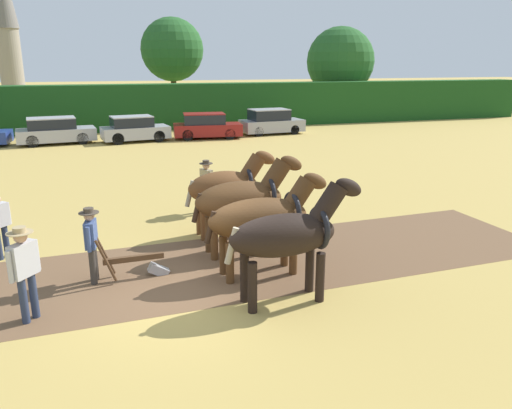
# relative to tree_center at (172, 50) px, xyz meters

# --- Properties ---
(ground_plane) EXTENTS (240.00, 240.00, 0.00)m
(ground_plane) POSITION_rel_tree_center_xyz_m (-4.42, -31.67, -5.45)
(ground_plane) COLOR tan
(plowed_furrow_strip) EXTENTS (21.68, 4.63, 0.01)m
(plowed_furrow_strip) POSITION_rel_tree_center_xyz_m (-6.03, -30.54, -5.44)
(plowed_furrow_strip) COLOR brown
(plowed_furrow_strip) RESTS_ON ground
(hedgerow) EXTENTS (64.57, 1.90, 3.08)m
(hedgerow) POSITION_rel_tree_center_xyz_m (-4.42, -5.33, -3.90)
(hedgerow) COLOR #194719
(hedgerow) RESTS_ON ground
(tree_center) EXTENTS (4.88, 4.88, 7.91)m
(tree_center) POSITION_rel_tree_center_xyz_m (0.00, 0.00, 0.00)
(tree_center) COLOR #4C3823
(tree_center) RESTS_ON ground
(tree_center_right) EXTENTS (5.58, 5.58, 7.37)m
(tree_center_right) POSITION_rel_tree_center_xyz_m (13.60, -1.94, -0.87)
(tree_center_right) COLOR #423323
(tree_center_right) RESTS_ON ground
(church_spire) EXTENTS (2.78, 2.78, 18.03)m
(church_spire) POSITION_rel_tree_center_xyz_m (-14.99, 23.58, 3.99)
(church_spire) COLOR gray
(church_spire) RESTS_ON ground
(draft_horse_lead_left) EXTENTS (2.87, 0.94, 2.47)m
(draft_horse_lead_left) POSITION_rel_tree_center_xyz_m (-2.60, -32.51, -4.07)
(draft_horse_lead_left) COLOR black
(draft_horse_lead_left) RESTS_ON ground
(draft_horse_lead_right) EXTENTS (2.88, 1.00, 2.29)m
(draft_horse_lead_right) POSITION_rel_tree_center_xyz_m (-2.66, -31.12, -4.15)
(draft_horse_lead_right) COLOR #513319
(draft_horse_lead_right) RESTS_ON ground
(draft_horse_trail_left) EXTENTS (2.88, 1.05, 2.43)m
(draft_horse_trail_left) POSITION_rel_tree_center_xyz_m (-2.70, -29.72, -4.10)
(draft_horse_trail_left) COLOR #513319
(draft_horse_trail_left) RESTS_ON ground
(draft_horse_trail_right) EXTENTS (2.58, 0.99, 2.33)m
(draft_horse_trail_right) POSITION_rel_tree_center_xyz_m (-2.76, -28.33, -4.12)
(draft_horse_trail_right) COLOR brown
(draft_horse_trail_right) RESTS_ON ground
(plow) EXTENTS (1.55, 0.47, 1.13)m
(plow) POSITION_rel_tree_center_xyz_m (-5.29, -30.51, -5.13)
(plow) COLOR #4C331E
(plow) RESTS_ON ground
(farmer_at_plow) EXTENTS (0.41, 0.64, 1.65)m
(farmer_at_plow) POSITION_rel_tree_center_xyz_m (-6.25, -30.49, -4.49)
(farmer_at_plow) COLOR #38332D
(farmer_at_plow) RESTS_ON ground
(farmer_beside_team) EXTENTS (0.41, 0.62, 1.66)m
(farmer_beside_team) POSITION_rel_tree_center_xyz_m (-2.88, -26.14, -4.49)
(farmer_beside_team) COLOR #38332D
(farmer_beside_team) RESTS_ON ground
(farmer_onlooker_left) EXTENTS (0.48, 0.55, 1.79)m
(farmer_onlooker_left) POSITION_rel_tree_center_xyz_m (-7.36, -31.86, -4.38)
(farmer_onlooker_left) COLOR #28334C
(farmer_onlooker_left) RESTS_ON ground
(parked_car_center_left) EXTENTS (4.44, 2.32, 1.51)m
(parked_car_center_left) POSITION_rel_tree_center_xyz_m (-8.36, -10.23, -4.72)
(parked_car_center_left) COLOR #A8A8B2
(parked_car_center_left) RESTS_ON ground
(parked_car_center) EXTENTS (4.04, 2.27, 1.50)m
(parked_car_center) POSITION_rel_tree_center_xyz_m (-3.96, -10.70, -4.72)
(parked_car_center) COLOR #A8A8B2
(parked_car_center) RESTS_ON ground
(parked_car_center_right) EXTENTS (4.27, 2.14, 1.54)m
(parked_car_center_right) POSITION_rel_tree_center_xyz_m (0.36, -10.71, -4.71)
(parked_car_center_right) COLOR maroon
(parked_car_center_right) RESTS_ON ground
(parked_car_right) EXTENTS (4.16, 2.12, 1.61)m
(parked_car_right) POSITION_rel_tree_center_xyz_m (4.78, -10.00, -4.68)
(parked_car_right) COLOR #9E9EA8
(parked_car_right) RESTS_ON ground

